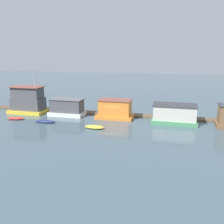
% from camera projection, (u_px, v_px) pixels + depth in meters
% --- Properties ---
extents(ground_plane, '(200.00, 200.00, 0.00)m').
position_uv_depth(ground_plane, '(113.00, 119.00, 43.58)').
color(ground_plane, '#475B66').
extents(dock_walkway, '(51.00, 1.97, 0.30)m').
position_uv_depth(dock_walkway, '(117.00, 114.00, 46.06)').
color(dock_walkway, brown).
rests_on(dock_walkway, ground_plane).
extents(houseboat_yellow, '(6.88, 4.13, 8.63)m').
position_uv_depth(houseboat_yellow, '(28.00, 101.00, 47.40)').
color(houseboat_yellow, gold).
rests_on(houseboat_yellow, ground_plane).
extents(houseboat_white, '(6.37, 3.36, 3.11)m').
position_uv_depth(houseboat_white, '(67.00, 108.00, 45.45)').
color(houseboat_white, white).
rests_on(houseboat_white, ground_plane).
extents(houseboat_orange, '(6.46, 4.00, 3.30)m').
position_uv_depth(houseboat_orange, '(115.00, 109.00, 43.66)').
color(houseboat_orange, orange).
rests_on(houseboat_orange, ground_plane).
extents(houseboat_green, '(7.16, 4.17, 3.09)m').
position_uv_depth(houseboat_green, '(174.00, 114.00, 40.47)').
color(houseboat_green, '#4C9360').
rests_on(houseboat_green, ground_plane).
extents(dinghy_red, '(3.14, 1.40, 0.41)m').
position_uv_depth(dinghy_red, '(16.00, 118.00, 42.88)').
color(dinghy_red, red).
rests_on(dinghy_red, ground_plane).
extents(dinghy_navy, '(3.65, 1.36, 0.41)m').
position_uv_depth(dinghy_navy, '(45.00, 121.00, 40.95)').
color(dinghy_navy, navy).
rests_on(dinghy_navy, ground_plane).
extents(dinghy_yellow, '(3.13, 1.64, 0.44)m').
position_uv_depth(dinghy_yellow, '(94.00, 127.00, 37.88)').
color(dinghy_yellow, yellow).
rests_on(dinghy_yellow, ground_plane).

